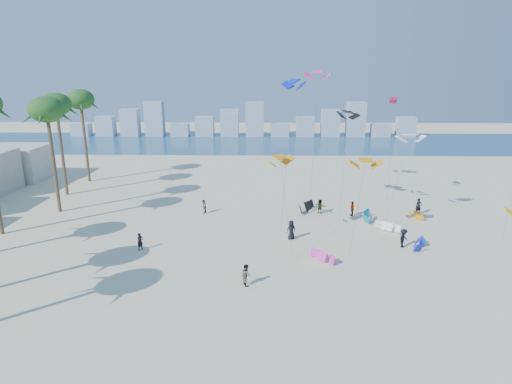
{
  "coord_description": "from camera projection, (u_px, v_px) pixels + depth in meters",
  "views": [
    {
      "loc": [
        3.77,
        -23.13,
        15.78
      ],
      "look_at": [
        3.0,
        16.0,
        4.5
      ],
      "focal_mm": 29.72,
      "sensor_mm": 36.0,
      "label": 1
    }
  ],
  "objects": [
    {
      "name": "ocean",
      "position": [
        248.0,
        143.0,
        95.83
      ],
      "size": [
        220.0,
        220.0,
        0.0
      ],
      "primitive_type": "plane",
      "color": "navy",
      "rests_on": "ground"
    },
    {
      "name": "kitesurfers_far",
      "position": [
        331.0,
        217.0,
        44.53
      ],
      "size": [
        25.16,
        10.95,
        1.89
      ],
      "color": "black",
      "rests_on": "ground"
    },
    {
      "name": "kitesurfer_mid",
      "position": [
        246.0,
        275.0,
        32.14
      ],
      "size": [
        0.89,
        0.99,
        1.68
      ],
      "primitive_type": "imported",
      "rotation": [
        0.0,
        0.0,
        1.94
      ],
      "color": "gray",
      "rests_on": "ground"
    },
    {
      "name": "flying_kites",
      "position": [
        368.0,
        119.0,
        43.5
      ],
      "size": [
        27.26,
        27.66,
        16.29
      ],
      "color": "orange",
      "rests_on": "ground"
    },
    {
      "name": "ground",
      "position": [
        203.0,
        331.0,
        26.66
      ],
      "size": [
        220.0,
        220.0,
        0.0
      ],
      "primitive_type": "plane",
      "color": "beige",
      "rests_on": "ground"
    },
    {
      "name": "distant_skyline",
      "position": [
        244.0,
        124.0,
        104.61
      ],
      "size": [
        85.0,
        3.0,
        8.4
      ],
      "color": "#9EADBF",
      "rests_on": "ground"
    },
    {
      "name": "grounded_kites",
      "position": [
        360.0,
        223.0,
        43.98
      ],
      "size": [
        14.16,
        16.42,
        1.04
      ],
      "color": "#F336BD",
      "rests_on": "ground"
    },
    {
      "name": "kitesurfer_near",
      "position": [
        140.0,
        241.0,
        38.45
      ],
      "size": [
        0.68,
        0.7,
        1.62
      ],
      "primitive_type": "imported",
      "rotation": [
        0.0,
        0.0,
        0.85
      ],
      "color": "black",
      "rests_on": "ground"
    }
  ]
}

